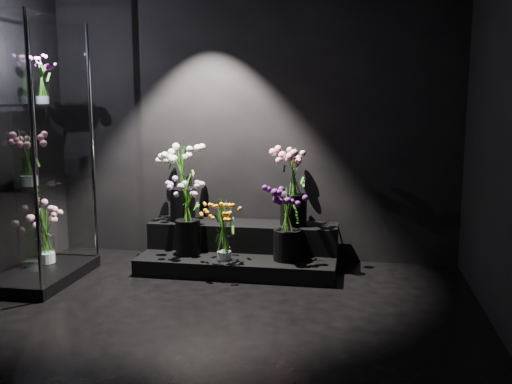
# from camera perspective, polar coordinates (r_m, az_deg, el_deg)

# --- Properties ---
(floor) EXTENTS (4.00, 4.00, 0.00)m
(floor) POSITION_cam_1_polar(r_m,az_deg,el_deg) (3.98, -5.81, -14.16)
(floor) COLOR black
(floor) RESTS_ON ground
(wall_back) EXTENTS (4.00, 0.00, 4.00)m
(wall_back) POSITION_cam_1_polar(r_m,az_deg,el_deg) (5.60, -0.45, 7.48)
(wall_back) COLOR black
(wall_back) RESTS_ON floor
(wall_front) EXTENTS (4.00, 0.00, 4.00)m
(wall_front) POSITION_cam_1_polar(r_m,az_deg,el_deg) (1.82, -23.86, 2.81)
(wall_front) COLOR black
(wall_front) RESTS_ON floor
(display_riser) EXTENTS (1.81, 0.80, 0.40)m
(display_riser) POSITION_cam_1_polar(r_m,az_deg,el_deg) (5.44, -1.49, -5.75)
(display_riser) COLOR black
(display_riser) RESTS_ON floor
(display_case) EXTENTS (0.61, 1.02, 2.24)m
(display_case) POSITION_cam_1_polar(r_m,az_deg,el_deg) (5.20, -21.26, 3.61)
(display_case) COLOR black
(display_case) RESTS_ON floor
(bouquet_orange_bells) EXTENTS (0.30, 0.30, 0.56)m
(bouquet_orange_bells) POSITION_cam_1_polar(r_m,az_deg,el_deg) (5.09, -3.24, -3.64)
(bouquet_orange_bells) COLOR white
(bouquet_orange_bells) RESTS_ON display_riser
(bouquet_lilac) EXTENTS (0.37, 0.37, 0.69)m
(bouquet_lilac) POSITION_cam_1_polar(r_m,az_deg,el_deg) (5.28, -6.85, -1.96)
(bouquet_lilac) COLOR black
(bouquet_lilac) RESTS_ON display_riser
(bouquet_purple) EXTENTS (0.41, 0.41, 0.67)m
(bouquet_purple) POSITION_cam_1_polar(r_m,az_deg,el_deg) (5.07, 3.15, -2.79)
(bouquet_purple) COLOR black
(bouquet_purple) RESTS_ON display_riser
(bouquet_cream_roses) EXTENTS (0.49, 0.49, 0.72)m
(bouquet_cream_roses) POSITION_cam_1_polar(r_m,az_deg,el_deg) (5.55, -7.41, 1.51)
(bouquet_cream_roses) COLOR black
(bouquet_cream_roses) RESTS_ON display_riser
(bouquet_pink_roses) EXTENTS (0.45, 0.45, 0.72)m
(bouquet_pink_roses) POSITION_cam_1_polar(r_m,az_deg,el_deg) (5.34, 3.80, 0.89)
(bouquet_pink_roses) COLOR black
(bouquet_pink_roses) RESTS_ON display_riser
(bouquet_case_pink) EXTENTS (0.38, 0.38, 0.45)m
(bouquet_case_pink) POSITION_cam_1_polar(r_m,az_deg,el_deg) (5.01, -21.86, 3.28)
(bouquet_case_pink) COLOR white
(bouquet_case_pink) RESTS_ON display_case
(bouquet_case_magenta) EXTENTS (0.26, 0.26, 0.39)m
(bouquet_case_magenta) POSITION_cam_1_polar(r_m,az_deg,el_deg) (5.34, -20.67, 10.39)
(bouquet_case_magenta) COLOR white
(bouquet_case_magenta) RESTS_ON display_case
(bouquet_case_base_pink) EXTENTS (0.39, 0.39, 0.51)m
(bouquet_case_base_pink) POSITION_cam_1_polar(r_m,az_deg,el_deg) (5.50, -20.33, -3.96)
(bouquet_case_base_pink) COLOR white
(bouquet_case_base_pink) RESTS_ON display_case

